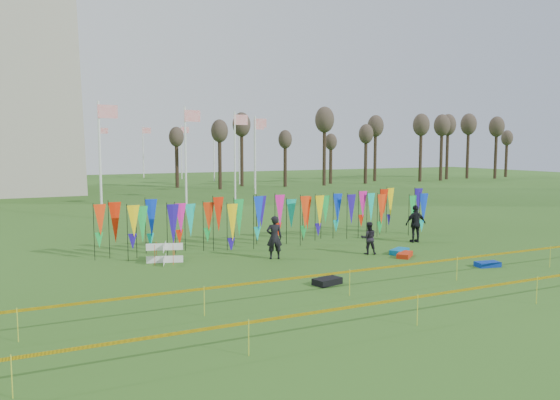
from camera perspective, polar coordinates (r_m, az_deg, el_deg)
name	(u,v)px	position (r m, az deg, el deg)	size (l,w,h in m)	color
ground	(355,273)	(21.89, 7.81, -7.59)	(160.00, 160.00, 0.00)	#284E15
banner_row	(284,214)	(27.68, 0.41, -1.50)	(18.64, 0.64, 2.42)	black
caution_tape_near	(391,268)	(19.52, 11.55, -6.95)	(26.00, 0.02, 0.90)	#FFC705
caution_tape_far	(463,291)	(17.01, 18.61, -9.03)	(26.00, 0.02, 0.90)	#FFC705
tree_line	(373,137)	(75.71, 9.74, 6.53)	(53.92, 1.92, 7.84)	#36281B
box_kite	(165,253)	(23.92, -11.96, -5.45)	(0.79, 0.79, 0.88)	red
person_left	(274,237)	(24.18, -0.60, -3.93)	(0.70, 0.51, 1.93)	black
person_mid	(369,238)	(25.60, 9.24, -3.94)	(0.73, 0.45, 1.51)	black
person_right	(416,224)	(29.18, 13.99, -2.42)	(1.14, 0.65, 1.94)	black
kite_bag_turquoise	(399,251)	(26.08, 12.37, -5.26)	(1.11, 0.56, 0.22)	#0B6DAA
kite_bag_blue	(488,264)	(24.39, 20.87, -6.29)	(0.99, 0.52, 0.21)	#092E9F
kite_bag_red	(405,255)	(25.38, 12.91, -5.59)	(1.14, 0.52, 0.21)	red
kite_bag_black	(327,281)	(20.06, 4.96, -8.45)	(1.02, 0.59, 0.24)	black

